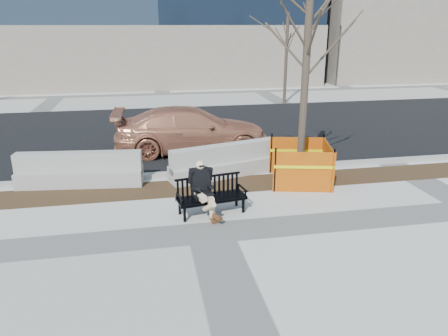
% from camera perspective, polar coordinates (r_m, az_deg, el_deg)
% --- Properties ---
extents(ground, '(120.00, 120.00, 0.00)m').
position_cam_1_polar(ground, '(8.84, -1.85, -8.64)').
color(ground, beige).
rests_on(ground, ground).
extents(mulch_strip, '(40.00, 1.20, 0.02)m').
position_cam_1_polar(mulch_strip, '(11.19, -3.93, -2.56)').
color(mulch_strip, '#47301C').
rests_on(mulch_strip, ground).
extents(asphalt_street, '(60.00, 10.40, 0.01)m').
position_cam_1_polar(asphalt_street, '(17.09, -6.48, 4.89)').
color(asphalt_street, black).
rests_on(asphalt_street, ground).
extents(curb, '(60.00, 0.25, 0.12)m').
position_cam_1_polar(curb, '(12.06, -4.49, -0.71)').
color(curb, '#9E9B93').
rests_on(curb, ground).
extents(bench, '(1.65, 0.83, 0.84)m').
position_cam_1_polar(bench, '(9.68, -1.67, -6.09)').
color(bench, black).
rests_on(bench, ground).
extents(seated_man, '(0.68, 0.97, 1.25)m').
position_cam_1_polar(seated_man, '(9.66, -2.93, -6.17)').
color(seated_man, black).
rests_on(seated_man, ground).
extents(tree_fence, '(2.78, 2.78, 5.80)m').
position_cam_1_polar(tree_fence, '(11.72, 10.03, -1.85)').
color(tree_fence, orange).
rests_on(tree_fence, ground).
extents(sedan, '(5.15, 2.27, 1.47)m').
position_cam_1_polar(sedan, '(14.40, -4.28, 2.30)').
color(sedan, '#B16A4D').
rests_on(sedan, ground).
extents(jersey_barrier_left, '(3.29, 1.00, 0.93)m').
position_cam_1_polar(jersey_barrier_left, '(11.91, -18.59, -2.23)').
color(jersey_barrier_left, '#9D9A93').
rests_on(jersey_barrier_left, ground).
extents(jersey_barrier_right, '(3.28, 1.51, 0.93)m').
position_cam_1_polar(jersey_barrier_right, '(12.01, 0.21, -1.02)').
color(jersey_barrier_right, '#A7A49C').
rests_on(jersey_barrier_right, ground).
extents(far_tree_right, '(2.26, 2.26, 5.02)m').
position_cam_1_polar(far_tree_right, '(23.55, 8.06, 8.64)').
color(far_tree_right, '#4A3A2F').
rests_on(far_tree_right, ground).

